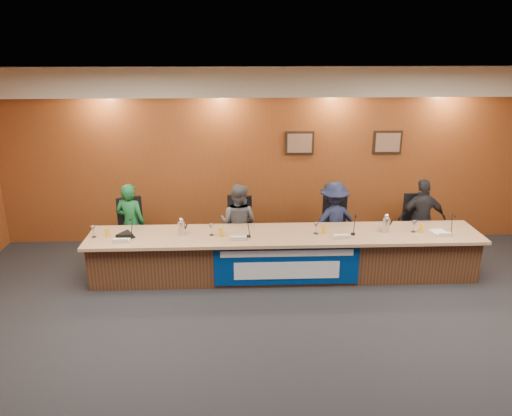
# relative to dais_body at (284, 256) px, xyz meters

# --- Properties ---
(floor) EXTENTS (10.00, 10.00, 0.00)m
(floor) POSITION_rel_dais_body_xyz_m (0.00, -2.40, -0.35)
(floor) COLOR black
(floor) RESTS_ON ground
(ceiling) EXTENTS (10.00, 8.00, 0.04)m
(ceiling) POSITION_rel_dais_body_xyz_m (0.00, -2.40, 2.85)
(ceiling) COLOR silver
(ceiling) RESTS_ON wall_back
(wall_back) EXTENTS (10.00, 0.04, 3.20)m
(wall_back) POSITION_rel_dais_body_xyz_m (0.00, 1.60, 1.25)
(wall_back) COLOR brown
(wall_back) RESTS_ON floor
(soffit) EXTENTS (10.00, 0.50, 0.50)m
(soffit) POSITION_rel_dais_body_xyz_m (0.00, 1.35, 2.60)
(soffit) COLOR beige
(soffit) RESTS_ON wall_back
(dais_body) EXTENTS (6.00, 0.80, 0.70)m
(dais_body) POSITION_rel_dais_body_xyz_m (0.00, 0.00, 0.00)
(dais_body) COLOR #4B2C19
(dais_body) RESTS_ON floor
(dais_top) EXTENTS (6.10, 0.95, 0.05)m
(dais_top) POSITION_rel_dais_body_xyz_m (0.00, -0.05, 0.38)
(dais_top) COLOR #AA7E59
(dais_top) RESTS_ON dais_body
(banner) EXTENTS (2.20, 0.02, 0.65)m
(banner) POSITION_rel_dais_body_xyz_m (0.00, -0.41, 0.03)
(banner) COLOR navy
(banner) RESTS_ON dais_body
(banner_text_upper) EXTENTS (2.00, 0.01, 0.10)m
(banner_text_upper) POSITION_rel_dais_body_xyz_m (0.00, -0.43, 0.23)
(banner_text_upper) COLOR silver
(banner_text_upper) RESTS_ON banner
(banner_text_lower) EXTENTS (1.60, 0.01, 0.28)m
(banner_text_lower) POSITION_rel_dais_body_xyz_m (0.00, -0.43, -0.05)
(banner_text_lower) COLOR silver
(banner_text_lower) RESTS_ON banner
(wall_photo_left) EXTENTS (0.52, 0.04, 0.42)m
(wall_photo_left) POSITION_rel_dais_body_xyz_m (0.40, 1.57, 1.50)
(wall_photo_left) COLOR black
(wall_photo_left) RESTS_ON wall_back
(wall_photo_right) EXTENTS (0.52, 0.04, 0.42)m
(wall_photo_right) POSITION_rel_dais_body_xyz_m (2.00, 1.57, 1.50)
(wall_photo_right) COLOR black
(wall_photo_right) RESTS_ON wall_back
(panelist_a) EXTENTS (0.58, 0.46, 1.40)m
(panelist_a) POSITION_rel_dais_body_xyz_m (-2.51, 0.61, 0.35)
(panelist_a) COLOR #135125
(panelist_a) RESTS_ON floor
(panelist_b) EXTENTS (0.81, 0.73, 1.37)m
(panelist_b) POSITION_rel_dais_body_xyz_m (-0.72, 0.61, 0.33)
(panelist_b) COLOR #4F4F53
(panelist_b) RESTS_ON floor
(panelist_c) EXTENTS (1.00, 0.73, 1.38)m
(panelist_c) POSITION_rel_dais_body_xyz_m (0.88, 0.61, 0.34)
(panelist_c) COLOR #141A34
(panelist_c) RESTS_ON floor
(panelist_d) EXTENTS (0.83, 0.35, 1.41)m
(panelist_d) POSITION_rel_dais_body_xyz_m (2.40, 0.61, 0.36)
(panelist_d) COLOR black
(panelist_d) RESTS_ON floor
(office_chair_a) EXTENTS (0.61, 0.61, 0.08)m
(office_chair_a) POSITION_rel_dais_body_xyz_m (-2.51, 0.71, 0.13)
(office_chair_a) COLOR black
(office_chair_a) RESTS_ON floor
(office_chair_b) EXTENTS (0.54, 0.54, 0.08)m
(office_chair_b) POSITION_rel_dais_body_xyz_m (-0.72, 0.71, 0.13)
(office_chair_b) COLOR black
(office_chair_b) RESTS_ON floor
(office_chair_c) EXTENTS (0.62, 0.62, 0.08)m
(office_chair_c) POSITION_rel_dais_body_xyz_m (0.88, 0.71, 0.13)
(office_chair_c) COLOR black
(office_chair_c) RESTS_ON floor
(office_chair_d) EXTENTS (0.52, 0.52, 0.08)m
(office_chair_d) POSITION_rel_dais_body_xyz_m (2.40, 0.71, 0.13)
(office_chair_d) COLOR black
(office_chair_d) RESTS_ON floor
(nameplate_a) EXTENTS (0.24, 0.08, 0.10)m
(nameplate_a) POSITION_rel_dais_body_xyz_m (-2.47, -0.34, 0.45)
(nameplate_a) COLOR white
(nameplate_a) RESTS_ON dais_top
(microphone_a) EXTENTS (0.07, 0.07, 0.02)m
(microphone_a) POSITION_rel_dais_body_xyz_m (-2.33, -0.12, 0.41)
(microphone_a) COLOR black
(microphone_a) RESTS_ON dais_top
(juice_glass_a) EXTENTS (0.06, 0.06, 0.15)m
(juice_glass_a) POSITION_rel_dais_body_xyz_m (-2.72, -0.08, 0.47)
(juice_glass_a) COLOR gold
(juice_glass_a) RESTS_ON dais_top
(water_glass_a) EXTENTS (0.08, 0.08, 0.18)m
(water_glass_a) POSITION_rel_dais_body_xyz_m (-2.93, -0.08, 0.49)
(water_glass_a) COLOR silver
(water_glass_a) RESTS_ON dais_top
(nameplate_b) EXTENTS (0.24, 0.08, 0.10)m
(nameplate_b) POSITION_rel_dais_body_xyz_m (-0.72, -0.33, 0.45)
(nameplate_b) COLOR white
(nameplate_b) RESTS_ON dais_top
(microphone_b) EXTENTS (0.07, 0.07, 0.02)m
(microphone_b) POSITION_rel_dais_body_xyz_m (-0.57, -0.16, 0.41)
(microphone_b) COLOR black
(microphone_b) RESTS_ON dais_top
(juice_glass_b) EXTENTS (0.06, 0.06, 0.15)m
(juice_glass_b) POSITION_rel_dais_body_xyz_m (-1.00, -0.12, 0.47)
(juice_glass_b) COLOR gold
(juice_glass_b) RESTS_ON dais_top
(water_glass_b) EXTENTS (0.08, 0.08, 0.18)m
(water_glass_b) POSITION_rel_dais_body_xyz_m (-1.14, -0.07, 0.49)
(water_glass_b) COLOR silver
(water_glass_b) RESTS_ON dais_top
(nameplate_c) EXTENTS (0.24, 0.08, 0.10)m
(nameplate_c) POSITION_rel_dais_body_xyz_m (0.85, -0.32, 0.45)
(nameplate_c) COLOR white
(nameplate_c) RESTS_ON dais_top
(microphone_c) EXTENTS (0.07, 0.07, 0.02)m
(microphone_c) POSITION_rel_dais_body_xyz_m (1.05, -0.13, 0.41)
(microphone_c) COLOR black
(microphone_c) RESTS_ON dais_top
(juice_glass_c) EXTENTS (0.06, 0.06, 0.15)m
(juice_glass_c) POSITION_rel_dais_body_xyz_m (0.60, -0.07, 0.47)
(juice_glass_c) COLOR gold
(juice_glass_c) RESTS_ON dais_top
(water_glass_c) EXTENTS (0.08, 0.08, 0.18)m
(water_glass_c) POSITION_rel_dais_body_xyz_m (0.48, -0.08, 0.49)
(water_glass_c) COLOR silver
(water_glass_c) RESTS_ON dais_top
(nameplate_d) EXTENTS (0.24, 0.08, 0.10)m
(nameplate_d) POSITION_rel_dais_body_xyz_m (2.44, -0.30, 0.45)
(nameplate_d) COLOR white
(nameplate_d) RESTS_ON dais_top
(microphone_d) EXTENTS (0.07, 0.07, 0.02)m
(microphone_d) POSITION_rel_dais_body_xyz_m (2.56, -0.16, 0.41)
(microphone_d) COLOR black
(microphone_d) RESTS_ON dais_top
(juice_glass_d) EXTENTS (0.06, 0.06, 0.15)m
(juice_glass_d) POSITION_rel_dais_body_xyz_m (2.13, -0.10, 0.47)
(juice_glass_d) COLOR gold
(juice_glass_d) RESTS_ON dais_top
(water_glass_d) EXTENTS (0.08, 0.08, 0.18)m
(water_glass_d) POSITION_rel_dais_body_xyz_m (2.02, -0.07, 0.49)
(water_glass_d) COLOR silver
(water_glass_d) RESTS_ON dais_top
(carafe_left) EXTENTS (0.11, 0.11, 0.22)m
(carafe_left) POSITION_rel_dais_body_xyz_m (-1.60, -0.03, 0.51)
(carafe_left) COLOR silver
(carafe_left) RESTS_ON dais_top
(carafe_right) EXTENTS (0.11, 0.11, 0.24)m
(carafe_right) POSITION_rel_dais_body_xyz_m (1.58, -0.05, 0.52)
(carafe_right) COLOR silver
(carafe_right) RESTS_ON dais_top
(speakerphone) EXTENTS (0.32, 0.32, 0.05)m
(speakerphone) POSITION_rel_dais_body_xyz_m (-2.46, -0.04, 0.43)
(speakerphone) COLOR black
(speakerphone) RESTS_ON dais_top
(paper_stack) EXTENTS (0.26, 0.33, 0.01)m
(paper_stack) POSITION_rel_dais_body_xyz_m (2.43, -0.11, 0.40)
(paper_stack) COLOR white
(paper_stack) RESTS_ON dais_top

